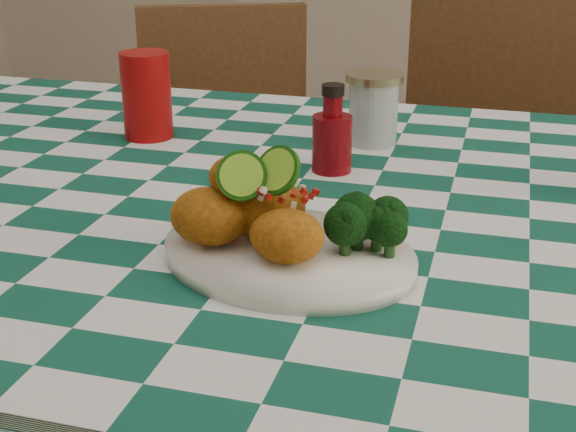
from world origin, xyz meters
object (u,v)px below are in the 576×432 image
(wooden_chair_right, at_px, (476,226))
(red_tumbler, at_px, (147,95))
(plate, at_px, (288,255))
(ketchup_bottle, at_px, (332,128))
(fried_chicken_pile, at_px, (266,200))
(mason_jar, at_px, (373,109))
(wooden_chair_left, at_px, (232,206))

(wooden_chair_right, bearing_deg, red_tumbler, -128.49)
(plate, bearing_deg, ketchup_bottle, 94.03)
(fried_chicken_pile, distance_m, mason_jar, 0.46)
(red_tumbler, xyz_separation_m, ketchup_bottle, (0.32, -0.08, -0.01))
(red_tumbler, relative_size, wooden_chair_left, 0.15)
(wooden_chair_left, bearing_deg, fried_chicken_pile, -91.21)
(ketchup_bottle, height_order, wooden_chair_left, ketchup_bottle)
(ketchup_bottle, bearing_deg, mason_jar, 77.26)
(fried_chicken_pile, height_order, wooden_chair_right, wooden_chair_right)
(plate, xyz_separation_m, red_tumbler, (-0.35, 0.39, 0.06))
(wooden_chair_left, bearing_deg, red_tumbler, -107.32)
(wooden_chair_left, bearing_deg, mason_jar, -72.18)
(ketchup_bottle, xyz_separation_m, wooden_chair_left, (-0.38, 0.62, -0.40))
(plate, xyz_separation_m, ketchup_bottle, (-0.02, 0.31, 0.05))
(ketchup_bottle, relative_size, mason_jar, 1.12)
(fried_chicken_pile, xyz_separation_m, ketchup_bottle, (0.00, 0.31, -0.01))
(mason_jar, height_order, wooden_chair_right, wooden_chair_right)
(mason_jar, relative_size, wooden_chair_left, 0.12)
(wooden_chair_right, bearing_deg, mason_jar, -102.87)
(ketchup_bottle, bearing_deg, wooden_chair_right, 71.44)
(red_tumbler, bearing_deg, wooden_chair_left, 95.98)
(plate, height_order, mason_jar, mason_jar)
(fried_chicken_pile, bearing_deg, plate, 0.00)
(ketchup_bottle, distance_m, mason_jar, 0.15)
(plate, xyz_separation_m, wooden_chair_left, (-0.40, 0.93, -0.34))
(plate, relative_size, mason_jar, 2.55)
(red_tumbler, xyz_separation_m, wooden_chair_right, (0.52, 0.50, -0.37))
(plate, height_order, red_tumbler, red_tumbler)
(plate, distance_m, red_tumbler, 0.53)
(fried_chicken_pile, height_order, ketchup_bottle, ketchup_bottle)
(red_tumbler, relative_size, mason_jar, 1.23)
(wooden_chair_right, bearing_deg, fried_chicken_pile, -95.01)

